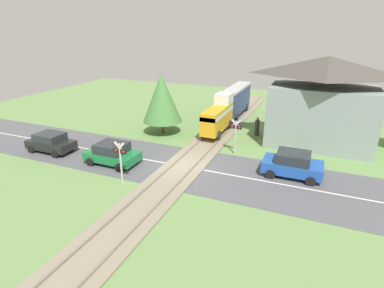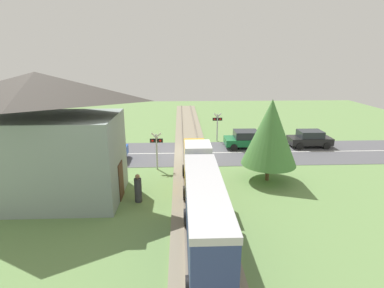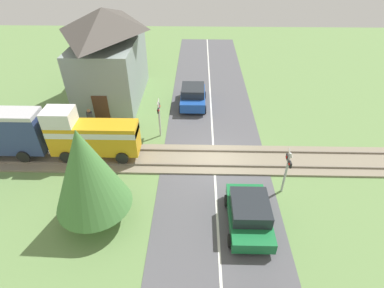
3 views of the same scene
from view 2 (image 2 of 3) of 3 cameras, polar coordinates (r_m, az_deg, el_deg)
The scene contains 12 objects.
ground_plane at distance 24.91m, azimuth -0.13°, elevation -1.77°, with size 60.00×60.00×0.00m, color #66894C.
road_surface at distance 24.90m, azimuth -0.13°, elevation -1.75°, with size 48.00×6.40×0.02m.
track_bed at distance 24.88m, azimuth -0.13°, elevation -1.62°, with size 2.80×48.00×0.24m.
train at distance 14.07m, azimuth 1.58°, elevation -8.41°, with size 1.58×12.46×3.18m.
car_near_crossing at distance 26.66m, azimuth 10.22°, elevation 0.96°, with size 3.70×2.07×1.52m.
car_far_side at distance 24.03m, azimuth -16.70°, elevation -1.08°, with size 3.68×2.08×1.62m.
car_behind_queue at distance 28.45m, azimuth 21.51°, elevation 1.00°, with size 3.65×1.89×1.48m.
crossing_signal_west_approach at distance 28.09m, azimuth 4.85°, elevation 3.99°, with size 0.90×0.18×2.71m.
crossing_signal_east_approach at distance 21.02m, azimuth -6.77°, elevation -0.33°, with size 0.90×0.18×2.71m.
station_building at distance 17.85m, azimuth -26.32°, elevation 0.58°, with size 8.44×4.80×7.02m.
pedestrian_by_station at distance 16.88m, azimuth -10.23°, elevation -8.48°, with size 0.40×0.40×1.62m.
tree_roadside_hedge at distance 19.27m, azimuth 14.71°, elevation 2.15°, with size 3.47×3.47×5.28m.
Camera 2 is at (0.90, 23.65, 7.77)m, focal length 28.00 mm.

